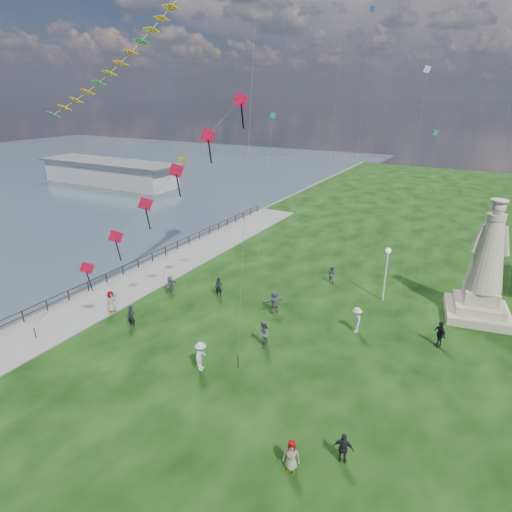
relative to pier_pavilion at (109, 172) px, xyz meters
The scene contains 18 objects.
waterfront 49.44m from the pier_pavilion, 41.92° to the right, with size 200.00×200.00×1.51m.
pier_pavilion is the anchor object (origin of this frame).
statue 69.52m from the pier_pavilion, 20.64° to the right, with size 5.16×5.16×9.11m.
lamppost 63.42m from the pier_pavilion, 23.55° to the right, with size 0.43×0.43×4.61m.
person_0 57.91m from the pier_pavilion, 41.74° to the right, with size 0.64×0.42×1.75m, color black.
person_1 63.93m from the pier_pavilion, 34.43° to the right, with size 0.94×0.58×1.93m, color #595960.
person_2 64.68m from the pier_pavilion, 38.49° to the right, with size 1.22×0.63×1.89m, color silver.
person_3 74.17m from the pier_pavilion, 35.32° to the right, with size 0.94×0.48×1.61m, color black.
person_4 73.53m from the pier_pavilion, 37.15° to the right, with size 0.78×0.48×1.59m, color #595960.
person_5 53.34m from the pier_pavilion, 37.94° to the right, with size 1.53×0.66×1.65m, color #595960.
person_6 55.61m from the pier_pavilion, 34.26° to the right, with size 0.64×0.42×1.75m, color black.
person_7 58.29m from the pier_pavilion, 24.21° to the right, with size 0.75×0.46×1.55m, color #595960.
person_8 65.55m from the pier_pavilion, 28.44° to the right, with size 1.22×0.63×1.89m, color silver.
person_9 69.96m from the pier_pavilion, 25.70° to the right, with size 1.09×0.56×1.86m, color black.
person_10 55.09m from the pier_pavilion, 43.10° to the right, with size 0.84×0.51×1.72m, color #595960.
person_11 60.18m from the pier_pavilion, 31.60° to the right, with size 1.72×0.74×1.86m, color #595960.
red_kite_train 59.57m from the pier_pavilion, 39.32° to the right, with size 11.87×9.35×16.11m.
small_kites 59.01m from the pier_pavilion, 19.12° to the right, with size 28.44×19.06×26.02m.
Camera 1 is at (12.35, -16.02, 16.00)m, focal length 30.00 mm.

